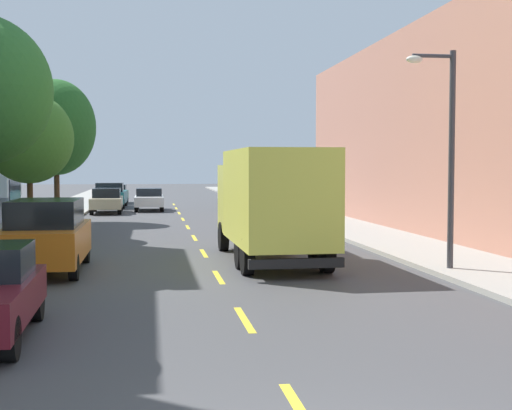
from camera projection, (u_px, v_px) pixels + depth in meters
The scene contains 16 objects.
ground_plane at pixel (185, 222), 35.63m from camera, with size 160.00×160.00×0.00m, color #424244.
sidewalk_left at pixel (33, 226), 32.60m from camera, with size 3.20×120.00×0.14m, color #99968E.
sidewalk_right at pixel (331, 222), 34.70m from camera, with size 3.20×120.00×0.14m, color #99968E.
lane_centerline_dashes at pixel (191, 232), 30.20m from camera, with size 0.14×47.20×0.01m.
street_tree_third at pixel (29, 138), 27.60m from camera, with size 3.45×3.45×5.57m.
street_tree_farthest at pixel (56, 127), 35.48m from camera, with size 3.98×3.98×7.07m.
street_lamp at pixel (445, 140), 18.31m from camera, with size 1.35×0.28×5.67m.
delivery_box_truck at pixel (271, 199), 20.58m from camera, with size 2.49×7.47×3.28m.
parked_sedan_charcoal at pixel (243, 198), 46.18m from camera, with size 1.87×4.53×1.43m.
parked_hatchback_sky at pixel (284, 212), 32.20m from camera, with size 1.81×4.03×1.50m.
parked_sedan_forest at pixel (115, 194), 53.86m from camera, with size 1.85×4.52×1.43m.
parked_pickup_teal at pixel (111, 196), 48.22m from camera, with size 2.08×5.33×1.73m.
parked_wagon_silver at pixel (233, 193), 53.42m from camera, with size 1.89×4.73×1.50m.
parked_wagon_champagne at pixel (107, 200), 42.69m from camera, with size 1.90×4.73×1.50m.
parked_suv_orange at pixel (47, 235), 18.75m from camera, with size 1.97×4.81×1.93m.
moving_white_sedan at pixel (149, 199), 45.09m from camera, with size 1.80×4.50×1.43m.
Camera 1 is at (-1.68, -5.67, 2.80)m, focal length 49.37 mm.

